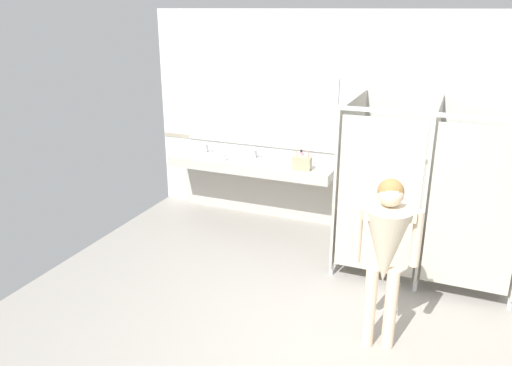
{
  "coord_description": "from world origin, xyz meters",
  "views": [
    {
      "loc": [
        0.94,
        -3.42,
        2.92
      ],
      "look_at": [
        -1.0,
        1.33,
        1.12
      ],
      "focal_mm": 35.27,
      "sensor_mm": 36.0,
      "label": 1
    }
  ],
  "objects_px": {
    "person_standing": "(386,246)",
    "soap_dispenser": "(301,157)",
    "paper_cup": "(224,157)",
    "handbag": "(302,162)"
  },
  "relations": [
    {
      "from": "person_standing",
      "to": "handbag",
      "type": "xyz_separation_m",
      "value": [
        -1.41,
        2.13,
        -0.02
      ]
    },
    {
      "from": "handbag",
      "to": "soap_dispenser",
      "type": "relative_size",
      "value": 1.69
    },
    {
      "from": "person_standing",
      "to": "paper_cup",
      "type": "relative_size",
      "value": 16.39
    },
    {
      "from": "person_standing",
      "to": "paper_cup",
      "type": "bearing_deg",
      "value": 140.19
    },
    {
      "from": "person_standing",
      "to": "soap_dispenser",
      "type": "bearing_deg",
      "value": 121.88
    },
    {
      "from": "paper_cup",
      "to": "person_standing",
      "type": "bearing_deg",
      "value": -39.81
    },
    {
      "from": "person_standing",
      "to": "handbag",
      "type": "bearing_deg",
      "value": 123.47
    },
    {
      "from": "handbag",
      "to": "person_standing",
      "type": "bearing_deg",
      "value": -56.53
    },
    {
      "from": "handbag",
      "to": "paper_cup",
      "type": "xyz_separation_m",
      "value": [
        -1.15,
        0.0,
        -0.06
      ]
    },
    {
      "from": "person_standing",
      "to": "soap_dispenser",
      "type": "distance_m",
      "value": 2.87
    }
  ]
}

